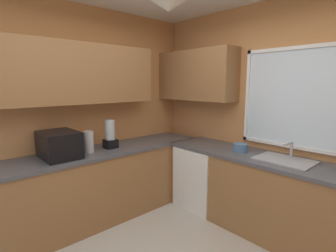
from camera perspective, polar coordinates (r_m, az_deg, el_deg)
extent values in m
cube|color=#C6844C|center=(3.29, 24.10, 2.22)|extent=(3.77, 0.06, 2.64)
cube|color=#C6844C|center=(3.40, -21.47, 2.60)|extent=(0.06, 3.67, 2.64)
cube|color=silver|center=(3.16, 27.53, 5.46)|extent=(1.24, 0.02, 1.05)
cube|color=white|center=(3.17, 28.24, 15.29)|extent=(1.32, 0.04, 0.04)
cube|color=white|center=(3.23, 26.73, -4.21)|extent=(1.32, 0.04, 0.04)
cube|color=white|center=(3.43, 17.36, 6.32)|extent=(0.04, 0.04, 1.13)
cube|color=olive|center=(3.13, -24.21, 10.70)|extent=(0.32, 2.49, 0.70)
cube|color=olive|center=(3.76, 6.20, 11.12)|extent=(1.26, 0.32, 0.70)
cone|color=silver|center=(1.84, 0.11, 26.24)|extent=(0.44, 0.44, 0.14)
cube|color=olive|center=(3.31, -18.35, -13.51)|extent=(0.62, 3.25, 0.84)
cube|color=#4C4C51|center=(3.17, -18.76, -6.15)|extent=(0.65, 3.28, 0.04)
cube|color=olive|center=(3.14, 23.97, -15.20)|extent=(2.83, 0.62, 0.84)
cube|color=#4C4C51|center=(2.99, 24.54, -7.47)|extent=(2.86, 0.65, 0.04)
cube|color=white|center=(3.63, 7.95, -11.10)|extent=(0.60, 0.60, 0.84)
cube|color=black|center=(3.05, -23.12, -3.83)|extent=(0.48, 0.36, 0.29)
cylinder|color=#B7B7BC|center=(3.16, -17.21, -3.40)|extent=(0.11, 0.11, 0.25)
cube|color=#9EA0A5|center=(2.98, 24.52, -7.01)|extent=(0.56, 0.40, 0.02)
cylinder|color=#B7B7BC|center=(3.11, 25.81, -4.84)|extent=(0.03, 0.03, 0.18)
cylinder|color=#B7B7BC|center=(3.00, 25.20, -3.62)|extent=(0.02, 0.20, 0.02)
cylinder|color=#4C7099|center=(3.21, 15.83, -4.63)|extent=(0.18, 0.18, 0.09)
cube|color=black|center=(3.32, -12.69, -3.85)|extent=(0.15, 0.15, 0.11)
cylinder|color=#B2BCC6|center=(3.28, -12.81, -0.79)|extent=(0.12, 0.12, 0.25)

